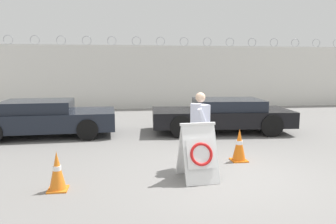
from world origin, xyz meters
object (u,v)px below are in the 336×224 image
at_px(traffic_cone_mid, 239,145).
at_px(parked_car_rear_sedan, 222,115).
at_px(security_guard, 200,127).
at_px(barricade_sign, 198,152).
at_px(parked_car_front_coupe, 44,118).
at_px(traffic_cone_near, 57,171).

height_order(traffic_cone_mid, parked_car_rear_sedan, parked_car_rear_sedan).
relative_size(security_guard, parked_car_rear_sedan, 0.35).
bearing_deg(security_guard, traffic_cone_mid, 85.56).
bearing_deg(barricade_sign, parked_car_front_coupe, 124.46).
relative_size(parked_car_front_coupe, parked_car_rear_sedan, 0.92).
xyz_separation_m(traffic_cone_near, parked_car_front_coupe, (-1.29, 4.90, 0.24)).
bearing_deg(barricade_sign, security_guard, 69.19).
relative_size(traffic_cone_near, traffic_cone_mid, 0.93).
height_order(security_guard, parked_car_front_coupe, security_guard).
distance_m(barricade_sign, security_guard, 0.84).
relative_size(security_guard, traffic_cone_near, 2.33).
xyz_separation_m(traffic_cone_near, parked_car_rear_sedan, (4.53, 4.75, 0.24)).
bearing_deg(parked_car_rear_sedan, parked_car_front_coupe, 3.27).
relative_size(traffic_cone_mid, parked_car_rear_sedan, 0.16).
bearing_deg(parked_car_rear_sedan, traffic_cone_near, 51.04).
bearing_deg(traffic_cone_mid, barricade_sign, -138.04).
bearing_deg(traffic_cone_mid, parked_car_front_coupe, 145.28).
relative_size(barricade_sign, parked_car_front_coupe, 0.26).
xyz_separation_m(traffic_cone_near, traffic_cone_mid, (3.87, 1.32, 0.03)).
xyz_separation_m(security_guard, parked_car_rear_sedan, (1.71, 3.82, -0.32)).
height_order(traffic_cone_near, parked_car_rear_sedan, parked_car_rear_sedan).
height_order(security_guard, parked_car_rear_sedan, security_guard).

